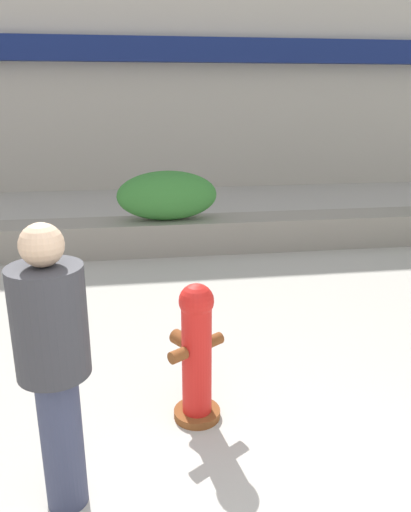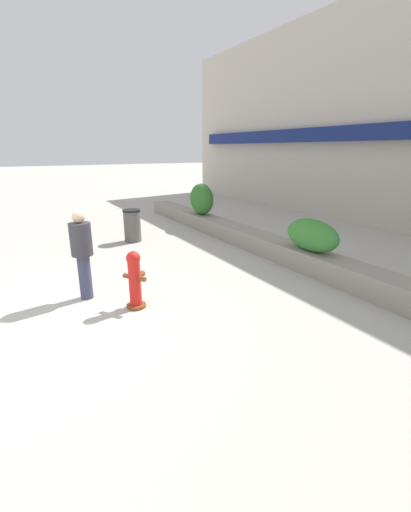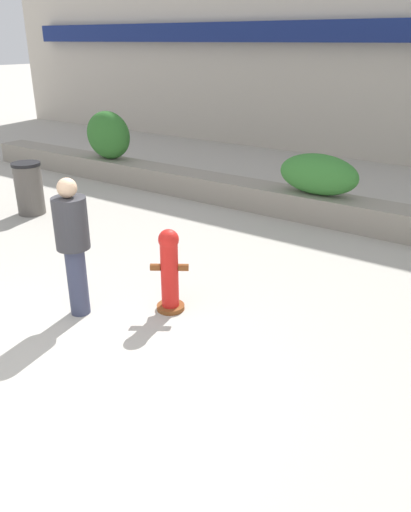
# 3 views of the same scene
# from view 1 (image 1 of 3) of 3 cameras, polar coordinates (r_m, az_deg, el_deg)

# --- Properties ---
(building_facade) EXTENTS (30.00, 1.36, 8.00)m
(building_facade) POSITION_cam_1_polar(r_m,az_deg,el_deg) (13.57, -7.90, 24.79)
(building_facade) COLOR beige
(building_facade) RESTS_ON ground
(planter_wall_low) EXTENTS (18.00, 0.70, 0.50)m
(planter_wall_low) POSITION_cam_1_polar(r_m,az_deg,el_deg) (7.78, -6.01, 2.30)
(planter_wall_low) COLOR gray
(planter_wall_low) RESTS_ON ground
(hedge_bush_1) EXTENTS (1.52, 0.59, 0.75)m
(hedge_bush_1) POSITION_cam_1_polar(r_m,az_deg,el_deg) (7.65, -4.41, 6.90)
(hedge_bush_1) COLOR #387F33
(hedge_bush_1) RESTS_ON planter_wall_low
(fire_hydrant) EXTENTS (0.49, 0.49, 1.08)m
(fire_hydrant) POSITION_cam_1_polar(r_m,az_deg,el_deg) (3.70, -1.06, -10.87)
(fire_hydrant) COLOR brown
(fire_hydrant) RESTS_ON ground
(pedestrian) EXTENTS (0.43, 0.43, 1.73)m
(pedestrian) POSITION_cam_1_polar(r_m,az_deg,el_deg) (2.88, -17.01, -10.82)
(pedestrian) COLOR #383D56
(pedestrian) RESTS_ON ground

